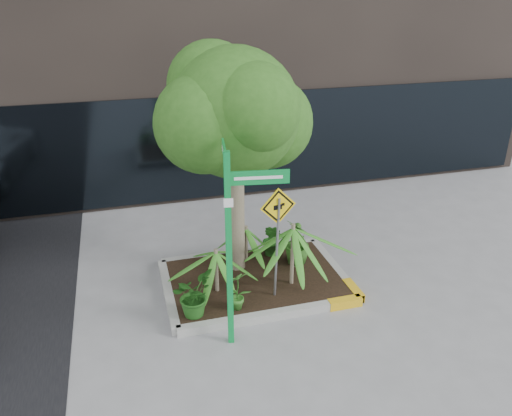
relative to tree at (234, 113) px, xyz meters
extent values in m
plane|color=gray|center=(0.03, -0.77, -3.13)|extent=(80.00, 80.00, 0.00)
cube|color=#9E9E99|center=(0.23, 0.63, -3.05)|extent=(3.20, 0.15, 0.15)
cube|color=#9E9E99|center=(0.23, -1.57, -3.05)|extent=(3.20, 0.15, 0.15)
cube|color=#9E9E99|center=(-1.37, -0.47, -3.05)|extent=(0.15, 2.20, 0.15)
cube|color=#9E9E99|center=(1.83, -0.47, -3.05)|extent=(0.15, 2.20, 0.15)
cube|color=gold|center=(1.53, -1.57, -3.05)|extent=(0.60, 0.17, 0.15)
cube|color=black|center=(0.23, -0.47, -3.01)|extent=(3.05, 2.05, 0.06)
cylinder|color=gray|center=(0.00, -0.02, -1.74)|extent=(0.29, 0.29, 2.76)
cylinder|color=gray|center=(0.09, -0.02, -0.73)|extent=(0.52, 0.15, 0.90)
sphere|color=#275618|center=(0.00, -0.02, 0.00)|extent=(2.21, 2.21, 2.21)
sphere|color=#275618|center=(0.65, 0.26, -0.27)|extent=(1.66, 1.66, 1.66)
sphere|color=#275618|center=(-0.55, -0.20, -0.09)|extent=(1.66, 1.66, 1.66)
sphere|color=#275618|center=(0.19, -0.57, 0.19)|extent=(1.47, 1.47, 1.47)
sphere|color=#275618|center=(-0.27, 0.44, 0.37)|extent=(1.56, 1.56, 1.56)
cylinder|color=gray|center=(0.81, -0.83, -2.38)|extent=(0.07, 0.07, 1.18)
cylinder|color=gray|center=(-0.53, -0.70, -2.56)|extent=(0.07, 0.07, 0.82)
cylinder|color=gray|center=(0.24, 0.22, -2.61)|extent=(0.07, 0.07, 0.72)
imported|color=#1C4F16|center=(-1.04, -1.27, -2.61)|extent=(0.90, 0.90, 0.74)
imported|color=#2A5C1B|center=(1.15, -0.16, -2.54)|extent=(0.60, 0.60, 0.88)
imported|color=#317223|center=(-0.31, -1.32, -2.60)|extent=(0.48, 0.48, 0.74)
imported|color=#205819|center=(0.77, 0.23, -2.63)|extent=(0.53, 0.53, 0.70)
cube|color=#0D943C|center=(-0.57, -1.94, -1.58)|extent=(0.10, 0.10, 3.10)
cube|color=#0D943C|center=(-0.16, -2.00, -0.41)|extent=(0.86, 0.16, 0.20)
cube|color=#0D943C|center=(-0.51, -1.52, -0.19)|extent=(0.16, 0.86, 0.20)
cube|color=white|center=(-0.16, -2.02, -0.41)|extent=(0.66, 0.11, 0.04)
cube|color=white|center=(-0.53, -1.52, -0.19)|extent=(0.11, 0.66, 0.04)
cube|color=white|center=(-0.57, -1.99, -0.74)|extent=(0.13, 0.02, 0.13)
cylinder|color=slate|center=(0.41, -1.17, -2.04)|extent=(0.06, 0.15, 1.87)
cube|color=yellow|center=(0.41, -1.19, -1.25)|extent=(0.62, 0.10, 0.63)
cube|color=black|center=(0.41, -1.20, -1.25)|extent=(0.55, 0.08, 0.56)
cube|color=yellow|center=(0.41, -1.20, -1.25)|extent=(0.47, 0.07, 0.47)
cube|color=black|center=(0.40, -1.21, -1.26)|extent=(0.15, 0.02, 0.08)
camera|label=1|loc=(-1.90, -8.06, 1.97)|focal=35.00mm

